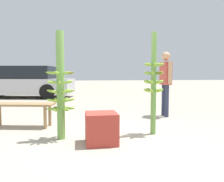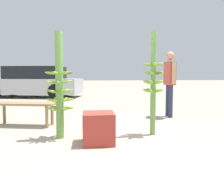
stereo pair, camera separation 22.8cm
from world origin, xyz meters
name	(u,v)px [view 2 (the right image)]	position (x,y,z in m)	size (l,w,h in m)	color
ground_plane	(112,140)	(0.00, 0.00, 0.00)	(80.00, 80.00, 0.00)	#A89E8C
banana_stalk_left	(59,87)	(-0.83, 0.18, 0.83)	(0.45, 0.45, 1.71)	#6B9E47
banana_stalk_center	(153,81)	(0.73, 0.22, 0.91)	(0.36, 0.37, 1.75)	#6B9E47
vendor_person	(170,78)	(1.60, 1.73, 0.96)	(0.21, 0.56, 1.59)	#2D334C
market_bench	(24,107)	(-1.65, 1.14, 0.39)	(1.32, 0.63, 0.47)	#99754C
parked_car	(33,82)	(-2.92, 7.18, 0.69)	(4.73, 2.57, 1.42)	#B7B7BC
produce_crate	(98,128)	(-0.22, -0.15, 0.23)	(0.46, 0.46, 0.46)	#B2382D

